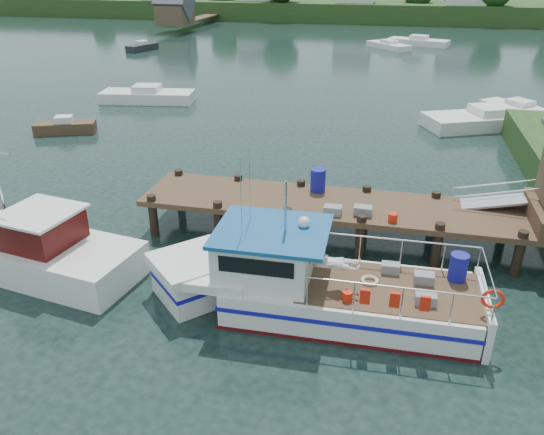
% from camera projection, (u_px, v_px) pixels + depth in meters
% --- Properties ---
extents(ground_plane, '(160.00, 160.00, 0.00)m').
position_uv_depth(ground_plane, '(307.00, 234.00, 19.70)').
color(ground_plane, black).
extents(far_shore, '(140.00, 42.55, 9.22)m').
position_uv_depth(far_shore, '(387.00, 6.00, 90.95)').
color(far_shore, '#28441C').
rests_on(far_shore, ground).
extents(dock, '(16.60, 3.00, 4.78)m').
position_uv_depth(dock, '(505.00, 195.00, 17.42)').
color(dock, '#493422').
rests_on(dock, ground).
extents(lobster_boat, '(9.99, 3.05, 4.74)m').
position_uv_depth(lobster_boat, '(308.00, 285.00, 15.07)').
color(lobster_boat, silver).
rests_on(lobster_boat, ground).
extents(work_boat, '(8.73, 3.77, 4.56)m').
position_uv_depth(work_boat, '(24.00, 247.00, 17.33)').
color(work_boat, silver).
rests_on(work_boat, ground).
extents(moored_rowboat, '(3.61, 2.35, 1.00)m').
position_uv_depth(moored_rowboat, '(65.00, 127.00, 31.12)').
color(moored_rowboat, '#493422').
rests_on(moored_rowboat, ground).
extents(moored_far, '(7.33, 4.36, 1.18)m').
position_uv_depth(moored_far, '(419.00, 42.00, 62.81)').
color(moored_far, silver).
rests_on(moored_far, ground).
extents(moored_a, '(6.77, 3.21, 1.20)m').
position_uv_depth(moored_a, '(148.00, 96.00, 37.86)').
color(moored_a, silver).
rests_on(moored_a, ground).
extents(moored_b, '(4.64, 5.01, 1.13)m').
position_uv_depth(moored_b, '(519.00, 111.00, 34.17)').
color(moored_b, silver).
rests_on(moored_b, ground).
extents(moored_c, '(8.41, 5.81, 1.26)m').
position_uv_depth(moored_c, '(490.00, 119.00, 32.22)').
color(moored_c, silver).
rests_on(moored_c, ground).
extents(moored_d, '(5.30, 5.76, 1.00)m').
position_uv_depth(moored_d, '(389.00, 45.00, 60.60)').
color(moored_d, silver).
rests_on(moored_d, ground).
extents(moored_e, '(2.51, 4.14, 1.08)m').
position_uv_depth(moored_e, '(142.00, 47.00, 59.30)').
color(moored_e, black).
rests_on(moored_e, ground).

